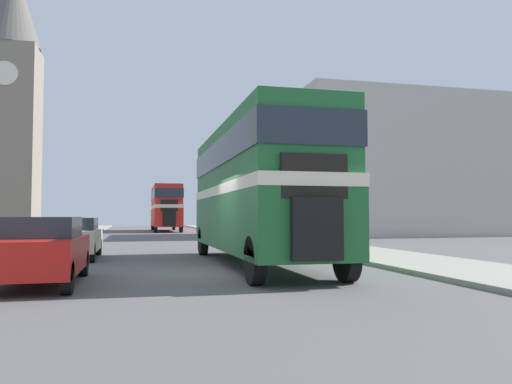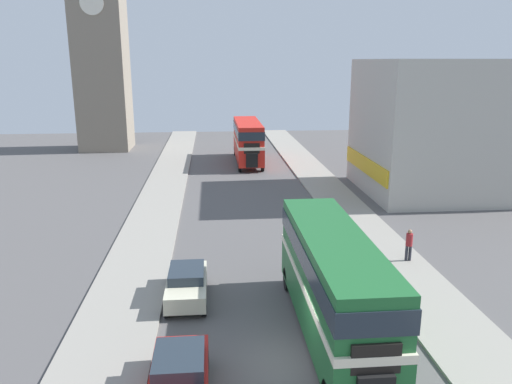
# 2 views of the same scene
# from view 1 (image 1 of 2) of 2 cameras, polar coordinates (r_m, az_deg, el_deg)

# --- Properties ---
(ground_plane) EXTENTS (120.00, 120.00, 0.00)m
(ground_plane) POSITION_cam_1_polar(r_m,az_deg,el_deg) (13.22, -5.62, -9.21)
(ground_plane) COLOR #565454
(sidewalk_right) EXTENTS (3.50, 120.00, 0.12)m
(sidewalk_right) POSITION_cam_1_polar(r_m,az_deg,el_deg) (15.65, 19.92, -7.83)
(sidewalk_right) COLOR gray
(sidewalk_right) RESTS_ON ground_plane
(double_decker_bus) EXTENTS (2.43, 10.52, 4.15)m
(double_decker_bus) POSITION_cam_1_polar(r_m,az_deg,el_deg) (15.22, 0.02, 0.95)
(double_decker_bus) COLOR #1E602D
(double_decker_bus) RESTS_ON ground_plane
(bus_distant) EXTENTS (2.51, 10.63, 4.32)m
(bus_distant) POSITION_cam_1_polar(r_m,az_deg,el_deg) (49.10, -10.27, -1.43)
(bus_distant) COLOR red
(bus_distant) RESTS_ON ground_plane
(car_parked_near) EXTENTS (1.81, 3.94, 1.47)m
(car_parked_near) POSITION_cam_1_polar(r_m,az_deg,el_deg) (11.82, -23.68, -6.05)
(car_parked_near) COLOR red
(car_parked_near) RESTS_ON ground_plane
(car_parked_mid) EXTENTS (1.74, 4.02, 1.42)m
(car_parked_mid) POSITION_cam_1_polar(r_m,az_deg,el_deg) (18.54, -20.23, -4.88)
(car_parked_mid) COLOR beige
(car_parked_mid) RESTS_ON ground_plane
(pedestrian_walking) EXTENTS (0.35, 0.35, 1.73)m
(pedestrian_walking) POSITION_cam_1_polar(r_m,az_deg,el_deg) (23.51, 9.85, -3.66)
(pedestrian_walking) COLOR #282833
(pedestrian_walking) RESTS_ON sidewalk_right
(church_tower) EXTENTS (5.95, 5.95, 29.80)m
(church_tower) POSITION_cam_1_polar(r_m,az_deg,el_deg) (62.03, -26.19, 10.35)
(church_tower) COLOR gray
(church_tower) RESTS_ON ground_plane
(shop_building_block) EXTENTS (19.32, 11.11, 10.49)m
(shop_building_block) POSITION_cam_1_polar(r_m,az_deg,el_deg) (41.71, 16.65, 2.55)
(shop_building_block) COLOR #B2ADA3
(shop_building_block) RESTS_ON ground_plane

